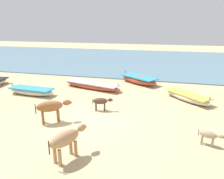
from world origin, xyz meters
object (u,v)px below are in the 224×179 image
(fishing_boat_1, at_px, (32,91))
(fishing_boat_2, at_px, (187,97))
(cow_adult_brown, at_px, (51,107))
(fishing_boat_6, at_px, (92,85))
(calf_near_dun, at_px, (209,135))
(calf_far_dark, at_px, (101,101))
(fishing_boat_3, at_px, (139,80))
(cow_second_adult_tan, at_px, (66,139))

(fishing_boat_1, bearing_deg, fishing_boat_2, -168.03)
(fishing_boat_2, distance_m, cow_adult_brown, 7.78)
(fishing_boat_2, height_order, fishing_boat_6, fishing_boat_2)
(fishing_boat_1, xyz_separation_m, fishing_boat_6, (3.26, 2.23, -0.01))
(fishing_boat_2, relative_size, calf_near_dun, 3.31)
(calf_near_dun, bearing_deg, calf_far_dark, 174.59)
(fishing_boat_2, xyz_separation_m, fishing_boat_3, (-3.28, 3.11, 0.06))
(cow_adult_brown, distance_m, cow_second_adult_tan, 3.09)
(fishing_boat_3, xyz_separation_m, calf_near_dun, (3.69, -8.11, 0.12))
(cow_adult_brown, distance_m, calf_far_dark, 2.61)
(cow_adult_brown, bearing_deg, cow_second_adult_tan, -86.08)
(fishing_boat_3, height_order, cow_adult_brown, cow_adult_brown)
(fishing_boat_1, xyz_separation_m, calf_far_dark, (5.06, -1.43, 0.25))
(fishing_boat_2, xyz_separation_m, calf_far_dark, (-4.46, -2.74, 0.25))
(fishing_boat_6, xyz_separation_m, cow_adult_brown, (0.05, -5.57, 0.51))
(calf_near_dun, distance_m, cow_second_adult_tan, 5.15)
(fishing_boat_1, xyz_separation_m, calf_near_dun, (9.93, -3.68, 0.17))
(cow_adult_brown, height_order, calf_near_dun, cow_adult_brown)
(fishing_boat_1, xyz_separation_m, cow_second_adult_tan, (5.23, -5.77, 0.50))
(cow_adult_brown, xyz_separation_m, calf_far_dark, (1.75, 1.92, -0.25))
(fishing_boat_1, distance_m, calf_near_dun, 10.59)
(cow_adult_brown, bearing_deg, fishing_boat_6, 56.21)
(fishing_boat_1, relative_size, fishing_boat_2, 1.13)
(fishing_boat_1, bearing_deg, cow_second_adult_tan, 136.26)
(fishing_boat_2, distance_m, calf_near_dun, 5.02)
(fishing_boat_3, bearing_deg, fishing_boat_2, 170.98)
(fishing_boat_2, relative_size, cow_adult_brown, 1.97)
(fishing_boat_6, relative_size, cow_adult_brown, 3.10)
(fishing_boat_3, height_order, cow_second_adult_tan, cow_second_adult_tan)
(fishing_boat_1, height_order, fishing_boat_3, fishing_boat_3)
(calf_far_dark, bearing_deg, cow_second_adult_tan, -102.31)
(fishing_boat_2, bearing_deg, calf_near_dun, -41.22)
(fishing_boat_6, bearing_deg, cow_second_adult_tan, -61.45)
(fishing_boat_3, relative_size, cow_second_adult_tan, 2.16)
(fishing_boat_3, distance_m, calf_far_dark, 5.97)
(fishing_boat_6, bearing_deg, fishing_boat_2, 6.45)
(fishing_boat_6, distance_m, cow_adult_brown, 5.60)
(fishing_boat_6, bearing_deg, calf_near_dun, -26.83)
(cow_adult_brown, xyz_separation_m, calf_near_dun, (6.61, -0.34, -0.33))
(calf_near_dun, xyz_separation_m, cow_second_adult_tan, (-4.70, -2.09, 0.33))
(calf_far_dark, distance_m, cow_second_adult_tan, 4.36)
(fishing_boat_2, height_order, calf_far_dark, calf_far_dark)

